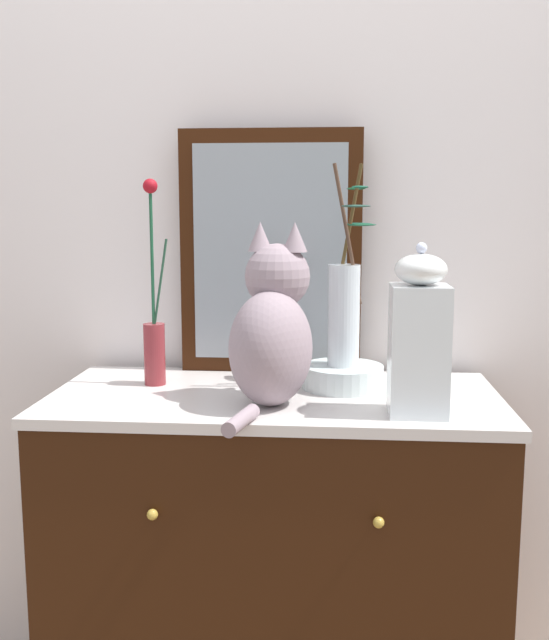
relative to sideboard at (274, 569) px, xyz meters
name	(u,v)px	position (x,y,z in m)	size (l,w,h in m)	color
wall_back	(284,228)	(0.00, 0.34, 0.84)	(4.40, 0.08, 2.60)	silver
sideboard	(274,569)	(0.00, 0.00, 0.00)	(1.08, 0.54, 0.91)	black
mirror_leaning	(270,253)	(-0.03, 0.24, 0.78)	(0.49, 0.03, 0.65)	black
cat_sitting	(271,329)	(0.00, -0.09, 0.63)	(0.23, 0.39, 0.41)	gray
vase_slim_green	(154,335)	(-0.31, 0.07, 0.58)	(0.07, 0.05, 0.52)	maroon
bowl_porcelain	(343,377)	(0.17, 0.07, 0.48)	(0.20, 0.20, 0.06)	silver
vase_glass_clear	(345,307)	(0.17, 0.07, 0.66)	(0.11, 0.21, 0.49)	silver
jar_lidded_porcelain	(419,337)	(0.32, -0.15, 0.63)	(0.12, 0.12, 0.37)	silver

